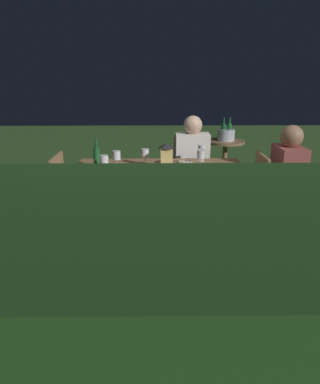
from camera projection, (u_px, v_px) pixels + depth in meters
name	position (u px, v px, depth m)	size (l,w,h in m)	color
ground_plane	(160.00, 239.00, 3.61)	(16.00, 16.00, 0.00)	#385B28
dining_table	(160.00, 176.00, 3.39)	(1.67, 0.97, 0.73)	olive
chair_head_far	(48.00, 195.00, 3.44)	(0.40, 0.42, 0.87)	#937047
chair_side_right_b	(110.00, 233.00, 2.62)	(0.42, 0.40, 0.87)	#937047
chair_side_left_a	(190.00, 170.00, 4.28)	(0.42, 0.40, 0.87)	#937047
person_in_cream	(192.00, 162.00, 4.05)	(0.38, 0.47, 1.15)	white
chair_head_near	(271.00, 194.00, 3.46)	(0.40, 0.42, 0.87)	#937047
person_in_rust	(293.00, 179.00, 3.42)	(0.48, 0.38, 1.15)	#9E4C47
lantern_centerpiece	(166.00, 155.00, 3.33)	(0.15, 0.15, 0.27)	black
green_bottle_on_table	(97.00, 157.00, 3.41)	(0.07, 0.07, 0.29)	#195128
wine_glass_a	(117.00, 156.00, 3.42)	(0.08, 0.08, 0.17)	silver
wine_glass_b	(145.00, 154.00, 3.50)	(0.08, 0.08, 0.17)	silver
wine_glass_c	(202.00, 150.00, 3.70)	(0.08, 0.08, 0.17)	silver
wine_glass_d	(104.00, 161.00, 3.24)	(0.08, 0.08, 0.17)	silver
wine_glass_e	(201.00, 155.00, 3.46)	(0.08, 0.08, 0.17)	silver
plate_a	(122.00, 178.00, 3.09)	(0.21, 0.21, 0.01)	white
plate_b	(83.00, 179.00, 3.07)	(0.26, 0.26, 0.01)	silver
bowl_olives	(166.00, 161.00, 3.62)	(0.13, 0.13, 0.05)	#BCAD8E
bowl_bread	(185.00, 163.00, 3.54)	(0.14, 0.14, 0.04)	#BCAD8E
bowl_salad	(183.00, 174.00, 3.18)	(0.12, 0.12, 0.04)	silver
side_table	(225.00, 154.00, 5.44)	(0.57, 0.57, 0.62)	brown
ice_bucket	(226.00, 134.00, 5.34)	(0.26, 0.26, 0.34)	#B2B7BF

